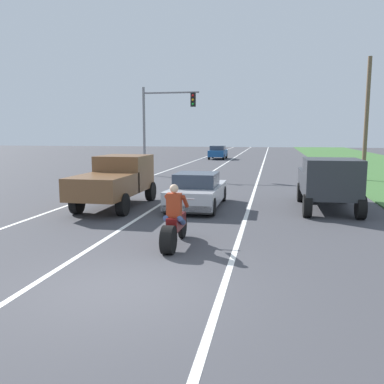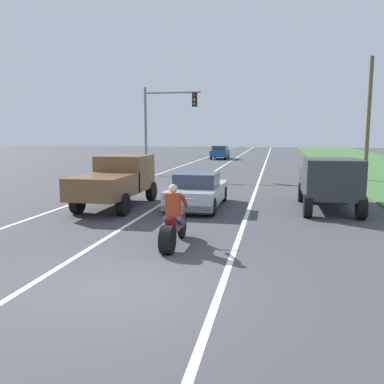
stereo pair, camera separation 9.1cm
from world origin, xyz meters
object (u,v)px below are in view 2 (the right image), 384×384
object	(u,v)px
traffic_light_mast_near	(162,117)
distant_car_far_ahead	(220,152)
sports_car_silver	(198,191)
pickup_truck_left_lane_brown	(117,179)
pickup_truck_right_shoulder_dark_grey	(329,180)
motorcycle_with_rider	(173,224)

from	to	relation	value
traffic_light_mast_near	distant_car_far_ahead	bearing A→B (deg)	85.25
sports_car_silver	pickup_truck_left_lane_brown	bearing A→B (deg)	-171.15
sports_car_silver	traffic_light_mast_near	size ratio (longest dim) A/B	0.72
sports_car_silver	pickup_truck_left_lane_brown	world-z (taller)	pickup_truck_left_lane_brown
pickup_truck_left_lane_brown	distant_car_far_ahead	distance (m)	30.75
sports_car_silver	traffic_light_mast_near	bearing A→B (deg)	111.98
sports_car_silver	distant_car_far_ahead	bearing A→B (deg)	96.05
pickup_truck_left_lane_brown	traffic_light_mast_near	xyz separation A→B (m)	(-1.60, 12.24, 2.84)
distant_car_far_ahead	pickup_truck_left_lane_brown	bearing A→B (deg)	-89.89
pickup_truck_right_shoulder_dark_grey	distant_car_far_ahead	world-z (taller)	pickup_truck_right_shoulder_dark_grey
motorcycle_with_rider	traffic_light_mast_near	distance (m)	18.45
pickup_truck_right_shoulder_dark_grey	motorcycle_with_rider	bearing A→B (deg)	-125.75
sports_car_silver	pickup_truck_right_shoulder_dark_grey	bearing A→B (deg)	7.11
distant_car_far_ahead	pickup_truck_right_shoulder_dark_grey	bearing A→B (deg)	-74.62
sports_car_silver	traffic_light_mast_near	world-z (taller)	traffic_light_mast_near
distant_car_far_ahead	motorcycle_with_rider	bearing A→B (deg)	-84.18
traffic_light_mast_near	distant_car_far_ahead	distance (m)	18.84
pickup_truck_right_shoulder_dark_grey	traffic_light_mast_near	world-z (taller)	traffic_light_mast_near
motorcycle_with_rider	pickup_truck_right_shoulder_dark_grey	xyz separation A→B (m)	(4.50, 6.25, 0.51)
pickup_truck_left_lane_brown	motorcycle_with_rider	bearing A→B (deg)	-55.04
pickup_truck_left_lane_brown	traffic_light_mast_near	world-z (taller)	traffic_light_mast_near
distant_car_far_ahead	sports_car_silver	bearing A→B (deg)	-83.95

